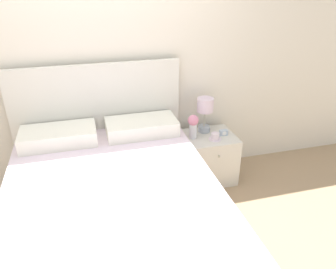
% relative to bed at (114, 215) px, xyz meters
% --- Properties ---
extents(ground_plane, '(12.00, 12.00, 0.00)m').
position_rel_bed_xyz_m(ground_plane, '(0.00, 1.02, -0.35)').
color(ground_plane, tan).
extents(wall_back, '(8.00, 0.06, 2.60)m').
position_rel_bed_xyz_m(wall_back, '(0.00, 1.09, 0.95)').
color(wall_back, silver).
rests_on(wall_back, ground_plane).
extents(bed, '(1.64, 2.18, 1.30)m').
position_rel_bed_xyz_m(bed, '(0.00, 0.00, 0.00)').
color(bed, beige).
rests_on(bed, ground_plane).
extents(nightstand, '(0.51, 0.49, 0.52)m').
position_rel_bed_xyz_m(nightstand, '(1.11, 0.77, -0.08)').
color(nightstand, silver).
rests_on(nightstand, ground_plane).
extents(table_lamp, '(0.17, 0.17, 0.38)m').
position_rel_bed_xyz_m(table_lamp, '(1.08, 0.88, 0.43)').
color(table_lamp, '#A8B2BC').
rests_on(table_lamp, nightstand).
extents(flower_vase, '(0.11, 0.11, 0.25)m').
position_rel_bed_xyz_m(flower_vase, '(0.92, 0.77, 0.32)').
color(flower_vase, white).
rests_on(flower_vase, nightstand).
extents(teacup, '(0.13, 0.13, 0.07)m').
position_rel_bed_xyz_m(teacup, '(1.13, 0.68, 0.21)').
color(teacup, white).
rests_on(teacup, nightstand).
extents(alarm_clock, '(0.09, 0.05, 0.06)m').
position_rel_bed_xyz_m(alarm_clock, '(1.25, 0.74, 0.21)').
color(alarm_clock, silver).
rests_on(alarm_clock, nightstand).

